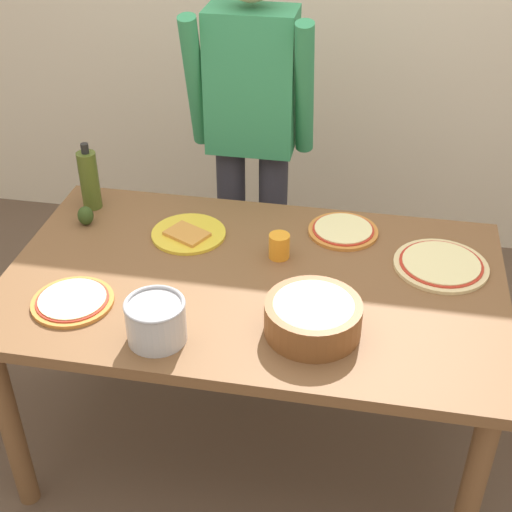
{
  "coord_description": "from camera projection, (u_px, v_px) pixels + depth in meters",
  "views": [
    {
      "loc": [
        0.35,
        -1.81,
        2.09
      ],
      "look_at": [
        0.0,
        0.05,
        0.81
      ],
      "focal_mm": 49.85,
      "sensor_mm": 36.0,
      "label": 1
    }
  ],
  "objects": [
    {
      "name": "avocado",
      "position": [
        86.0,
        216.0,
        2.53
      ],
      "size": [
        0.06,
        0.06,
        0.07
      ],
      "primitive_type": "ellipsoid",
      "color": "#2D4219",
      "rests_on": "dining_table"
    },
    {
      "name": "plate_with_slice",
      "position": [
        188.0,
        234.0,
        2.48
      ],
      "size": [
        0.26,
        0.26,
        0.02
      ],
      "color": "gold",
      "rests_on": "dining_table"
    },
    {
      "name": "pizza_second_cooked",
      "position": [
        343.0,
        230.0,
        2.49
      ],
      "size": [
        0.25,
        0.25,
        0.02
      ],
      "color": "#C67A33",
      "rests_on": "dining_table"
    },
    {
      "name": "cup_orange",
      "position": [
        279.0,
        246.0,
        2.35
      ],
      "size": [
        0.07,
        0.07,
        0.08
      ],
      "primitive_type": "cylinder",
      "color": "orange",
      "rests_on": "dining_table"
    },
    {
      "name": "steel_pot",
      "position": [
        156.0,
        320.0,
        1.99
      ],
      "size": [
        0.17,
        0.17,
        0.13
      ],
      "color": "#B7B7BC",
      "rests_on": "dining_table"
    },
    {
      "name": "dining_table",
      "position": [
        253.0,
        300.0,
        2.33
      ],
      "size": [
        1.6,
        0.96,
        0.76
      ],
      "color": "brown",
      "rests_on": "ground"
    },
    {
      "name": "person_cook",
      "position": [
        252.0,
        127.0,
        2.81
      ],
      "size": [
        0.49,
        0.25,
        1.62
      ],
      "color": "#2D2D38",
      "rests_on": "ground"
    },
    {
      "name": "pizza_cooked_on_tray",
      "position": [
        73.0,
        301.0,
        2.16
      ],
      "size": [
        0.25,
        0.25,
        0.02
      ],
      "color": "#C67A33",
      "rests_on": "dining_table"
    },
    {
      "name": "pizza_raw_on_board",
      "position": [
        441.0,
        265.0,
        2.32
      ],
      "size": [
        0.31,
        0.31,
        0.02
      ],
      "color": "beige",
      "rests_on": "dining_table"
    },
    {
      "name": "popcorn_bowl",
      "position": [
        313.0,
        315.0,
        2.02
      ],
      "size": [
        0.28,
        0.28,
        0.11
      ],
      "color": "brown",
      "rests_on": "dining_table"
    },
    {
      "name": "olive_oil_bottle",
      "position": [
        89.0,
        180.0,
        2.59
      ],
      "size": [
        0.07,
        0.07,
        0.26
      ],
      "color": "#47561E",
      "rests_on": "dining_table"
    },
    {
      "name": "ground",
      "position": [
        254.0,
        439.0,
        2.7
      ],
      "size": [
        8.0,
        8.0,
        0.0
      ],
      "primitive_type": "plane",
      "color": "brown"
    }
  ]
}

